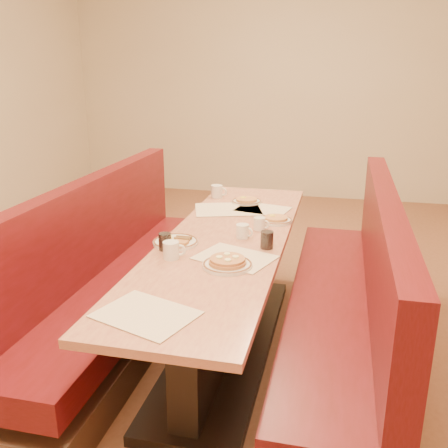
% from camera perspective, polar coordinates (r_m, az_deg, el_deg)
% --- Properties ---
extents(ground, '(8.00, 8.00, 0.00)m').
position_cam_1_polar(ground, '(3.27, 0.17, -14.12)').
color(ground, '#9E6647').
rests_on(ground, ground).
extents(room_envelope, '(6.04, 8.04, 2.82)m').
position_cam_1_polar(room_envelope, '(2.78, 0.20, 22.01)').
color(room_envelope, beige).
rests_on(room_envelope, ground).
extents(diner_table, '(0.70, 2.50, 0.75)m').
position_cam_1_polar(diner_table, '(3.09, 0.17, -8.21)').
color(diner_table, black).
rests_on(diner_table, ground).
extents(booth_left, '(0.55, 2.50, 1.05)m').
position_cam_1_polar(booth_left, '(3.32, -12.33, -6.95)').
color(booth_left, '#4C3326').
rests_on(booth_left, ground).
extents(booth_right, '(0.55, 2.50, 1.05)m').
position_cam_1_polar(booth_right, '(3.03, 13.99, -9.60)').
color(booth_right, '#4C3326').
rests_on(booth_right, ground).
extents(placemat_near_left, '(0.46, 0.40, 0.00)m').
position_cam_1_polar(placemat_near_left, '(2.10, -8.91, -10.15)').
color(placemat_near_left, beige).
rests_on(placemat_near_left, diner_table).
extents(placemat_near_right, '(0.46, 0.41, 0.00)m').
position_cam_1_polar(placemat_near_right, '(2.64, 1.25, -3.83)').
color(placemat_near_right, beige).
rests_on(placemat_near_right, diner_table).
extents(placemat_far_left, '(0.54, 0.46, 0.00)m').
position_cam_1_polar(placemat_far_left, '(3.51, 0.46, 1.71)').
color(placemat_far_left, beige).
rests_on(placemat_far_left, diner_table).
extents(placemat_far_right, '(0.40, 0.34, 0.00)m').
position_cam_1_polar(placemat_far_right, '(3.52, 4.48, 1.72)').
color(placemat_far_right, beige).
rests_on(placemat_far_right, diner_table).
extents(pancake_plate, '(0.25, 0.25, 0.06)m').
position_cam_1_polar(pancake_plate, '(2.53, 0.40, -4.49)').
color(pancake_plate, silver).
rests_on(pancake_plate, diner_table).
extents(eggs_plate, '(0.26, 0.26, 0.05)m').
position_cam_1_polar(eggs_plate, '(2.86, -5.63, -1.97)').
color(eggs_plate, silver).
rests_on(eggs_plate, diner_table).
extents(extra_plate_mid, '(0.22, 0.22, 0.04)m').
position_cam_1_polar(extra_plate_mid, '(3.26, 5.94, 0.51)').
color(extra_plate_mid, silver).
rests_on(extra_plate_mid, diner_table).
extents(extra_plate_far, '(0.22, 0.22, 0.04)m').
position_cam_1_polar(extra_plate_far, '(3.68, 2.58, 2.65)').
color(extra_plate_far, silver).
rests_on(extra_plate_far, diner_table).
extents(coffee_mug_a, '(0.11, 0.08, 0.08)m').
position_cam_1_polar(coffee_mug_a, '(2.93, 2.19, -0.80)').
color(coffee_mug_a, silver).
rests_on(coffee_mug_a, diner_table).
extents(coffee_mug_b, '(0.12, 0.09, 0.09)m').
position_cam_1_polar(coffee_mug_b, '(2.64, -5.98, -2.96)').
color(coffee_mug_b, silver).
rests_on(coffee_mug_b, diner_table).
extents(coffee_mug_c, '(0.10, 0.07, 0.08)m').
position_cam_1_polar(coffee_mug_c, '(3.08, 4.13, 0.07)').
color(coffee_mug_c, silver).
rests_on(coffee_mug_c, diner_table).
extents(coffee_mug_d, '(0.13, 0.09, 0.09)m').
position_cam_1_polar(coffee_mug_d, '(3.83, -0.78, 3.78)').
color(coffee_mug_d, silver).
rests_on(coffee_mug_d, diner_table).
extents(soda_tumbler_near, '(0.07, 0.07, 0.10)m').
position_cam_1_polar(soda_tumbler_near, '(2.76, -6.76, -2.03)').
color(soda_tumbler_near, black).
rests_on(soda_tumbler_near, diner_table).
extents(soda_tumbler_mid, '(0.07, 0.07, 0.10)m').
position_cam_1_polar(soda_tumbler_mid, '(2.78, 4.93, -1.82)').
color(soda_tumbler_mid, black).
rests_on(soda_tumbler_mid, diner_table).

